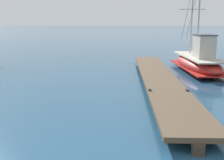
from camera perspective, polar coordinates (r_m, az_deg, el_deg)
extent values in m
cube|color=brown|center=(16.23, 9.03, 0.51)|extent=(2.55, 17.37, 0.16)
cylinder|color=#3D3023|center=(8.11, 16.35, -12.71)|extent=(0.36, 0.36, 0.29)
cylinder|color=#3D3023|center=(13.48, 10.44, -2.74)|extent=(0.36, 0.36, 0.29)
cylinder|color=#3D3023|center=(19.09, 7.99, 1.48)|extent=(0.36, 0.36, 0.29)
cylinder|color=#3D3023|center=(24.77, 6.66, 3.78)|extent=(0.36, 0.36, 0.29)
cube|color=#333338|center=(12.75, 7.30, -1.87)|extent=(0.13, 0.20, 0.08)
cube|color=#333338|center=(12.99, 14.35, -1.88)|extent=(0.13, 0.20, 0.08)
ellipsoid|color=#AD2823|center=(20.85, 16.27, 3.03)|extent=(2.20, 7.39, 1.05)
cube|color=#B2AD9E|center=(20.79, 16.34, 4.35)|extent=(1.94, 6.65, 0.08)
cube|color=#B21E19|center=(20.88, 16.23, 2.39)|extent=(2.22, 7.24, 0.08)
cube|color=#B7B2A8|center=(19.67, 17.40, 6.15)|extent=(1.05, 1.55, 1.44)
cube|color=#3D3D42|center=(19.62, 17.53, 8.33)|extent=(1.13, 1.67, 0.06)
cylinder|color=#B2ADA3|center=(21.01, 16.48, 12.14)|extent=(0.11, 0.11, 5.57)
cylinder|color=#333338|center=(22.46, 15.38, 12.83)|extent=(0.04, 2.89, 4.12)
cylinder|color=#B2ADA3|center=(22.60, 15.21, 11.66)|extent=(0.11, 0.11, 5.21)
cylinder|color=#B2ADA3|center=(22.61, 15.28, 13.07)|extent=(1.94, 0.07, 0.06)
cylinder|color=#333338|center=(23.96, 14.31, 12.29)|extent=(0.04, 2.71, 3.85)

